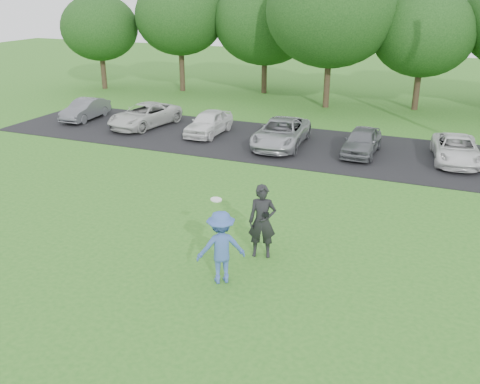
% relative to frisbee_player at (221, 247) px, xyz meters
% --- Properties ---
extents(ground, '(100.00, 100.00, 0.00)m').
position_rel_frisbee_player_xyz_m(ground, '(-0.64, -0.77, -0.94)').
color(ground, '#2E7120').
rests_on(ground, ground).
extents(parking_lot, '(32.00, 6.50, 0.03)m').
position_rel_frisbee_player_xyz_m(parking_lot, '(-0.64, 12.23, -0.92)').
color(parking_lot, black).
rests_on(parking_lot, ground).
extents(frisbee_player, '(1.39, 1.25, 2.16)m').
position_rel_frisbee_player_xyz_m(frisbee_player, '(0.00, 0.00, 0.00)').
color(frisbee_player, '#3D5CAC').
rests_on(frisbee_player, ground).
extents(camera_bystander, '(0.85, 0.68, 2.03)m').
position_rel_frisbee_player_xyz_m(camera_bystander, '(0.45, 1.64, 0.08)').
color(camera_bystander, black).
rests_on(camera_bystander, ground).
extents(parked_cars, '(27.71, 5.17, 1.25)m').
position_rel_frisbee_player_xyz_m(parked_cars, '(-0.54, 12.26, -0.33)').
color(parked_cars, '#5C5E64').
rests_on(parked_cars, parking_lot).
extents(tree_row, '(42.39, 9.85, 8.64)m').
position_rel_frisbee_player_xyz_m(tree_row, '(0.87, 21.99, 3.97)').
color(tree_row, '#38281C').
rests_on(tree_row, ground).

